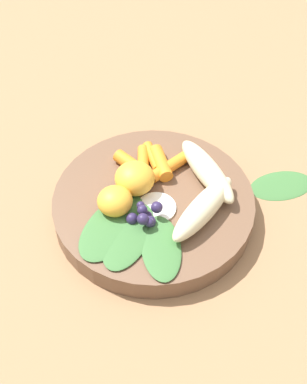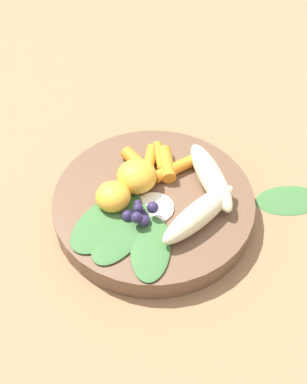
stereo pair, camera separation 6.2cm
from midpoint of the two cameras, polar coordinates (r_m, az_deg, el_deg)
ground_plane at (r=0.65m, az=2.72°, el=-2.57°), size 2.40×2.40×0.00m
bowl at (r=0.64m, az=2.77°, el=-1.69°), size 0.26×0.26×0.03m
banana_peeled_left at (r=0.64m, az=9.49°, el=1.64°), size 0.12×0.09×0.03m
banana_peeled_right at (r=0.59m, az=8.38°, el=-2.70°), size 0.04×0.13×0.03m
orange_segment_near at (r=0.60m, az=-1.85°, el=-0.69°), size 0.04×0.04×0.03m
orange_segment_far at (r=0.62m, az=0.59°, el=1.47°), size 0.05×0.05×0.04m
carrot_front at (r=0.65m, az=5.24°, el=2.61°), size 0.03×0.07×0.02m
carrot_mid_left at (r=0.65m, az=4.25°, el=3.15°), size 0.05×0.05×0.02m
carrot_mid_right at (r=0.67m, az=3.42°, el=3.98°), size 0.05×0.04×0.01m
carrot_rear at (r=0.66m, az=2.19°, el=3.40°), size 0.04×0.06×0.02m
carrot_small at (r=0.65m, az=1.00°, el=3.14°), size 0.06×0.03×0.02m
blueberry_pile at (r=0.59m, az=1.45°, el=-2.87°), size 0.04×0.04×0.03m
coconut_shred_patch at (r=0.61m, az=2.95°, el=-2.03°), size 0.05×0.05×0.00m
kale_leaf_left at (r=0.60m, az=-2.45°, el=-3.60°), size 0.07×0.12×0.01m
kale_leaf_right at (r=0.59m, az=-0.76°, el=-4.87°), size 0.07×0.11×0.01m
kale_leaf_rear at (r=0.57m, az=2.77°, el=-6.70°), size 0.10×0.11×0.01m
kale_leaf_stray at (r=0.69m, az=18.10°, el=-0.96°), size 0.10×0.10×0.01m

